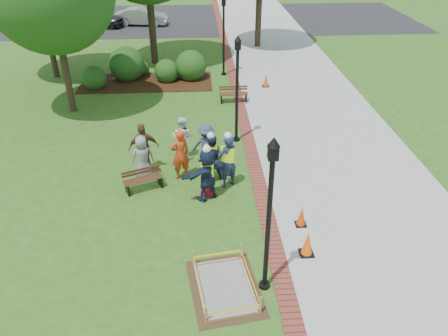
{
  "coord_description": "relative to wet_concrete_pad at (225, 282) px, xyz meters",
  "views": [
    {
      "loc": [
        -0.28,
        -10.81,
        8.32
      ],
      "look_at": [
        0.5,
        1.2,
        1.0
      ],
      "focal_mm": 35.0,
      "sensor_mm": 36.0,
      "label": 1
    }
  ],
  "objects": [
    {
      "name": "lamp_mid",
      "position": [
        1.0,
        8.0,
        2.25
      ],
      "size": [
        0.28,
        0.28,
        4.26
      ],
      "color": "black",
      "rests_on": "ground"
    },
    {
      "name": "casual_person_b",
      "position": [
        -1.18,
        5.33,
        0.69
      ],
      "size": [
        0.69,
        0.59,
        1.85
      ],
      "color": "#C13916",
      "rests_on": "ground"
    },
    {
      "name": "hivis_worker_a",
      "position": [
        -0.3,
        3.98,
        0.73
      ],
      "size": [
        0.69,
        0.62,
        1.96
      ],
      "color": "#18263F",
      "rests_on": "ground"
    },
    {
      "name": "shrub_b",
      "position": [
        -4.3,
        15.64,
        -0.23
      ],
      "size": [
        1.92,
        1.92,
        1.92
      ],
      "primitive_type": "sphere",
      "color": "#184614",
      "rests_on": "ground"
    },
    {
      "name": "casual_person_a",
      "position": [
        -2.49,
        5.4,
        0.57
      ],
      "size": [
        0.59,
        0.46,
        1.61
      ],
      "color": "gray",
      "rests_on": "ground"
    },
    {
      "name": "casual_person_d",
      "position": [
        -2.48,
        5.91,
        0.68
      ],
      "size": [
        0.64,
        0.47,
        1.83
      ],
      "color": "brown",
      "rests_on": "ground"
    },
    {
      "name": "hivis_worker_b",
      "position": [
        0.41,
        4.7,
        0.77
      ],
      "size": [
        0.72,
        0.64,
        2.04
      ],
      "color": "#1D2B4B",
      "rests_on": "ground"
    },
    {
      "name": "brick_edging",
      "position": [
        1.5,
        13.0,
        -0.22
      ],
      "size": [
        0.5,
        60.0,
        0.03
      ],
      "primitive_type": "cube",
      "color": "maroon",
      "rests_on": "ground"
    },
    {
      "name": "shrub_e",
      "position": [
        -3.59,
        16.29,
        -0.23
      ],
      "size": [
        0.85,
        0.85,
        0.85
      ],
      "primitive_type": "sphere",
      "color": "#184614",
      "rests_on": "ground"
    },
    {
      "name": "hivis_worker_c",
      "position": [
        -0.13,
        5.09,
        0.69
      ],
      "size": [
        0.65,
        0.56,
        1.85
      ],
      "color": "#191A42",
      "rests_on": "ground"
    },
    {
      "name": "lamp_near",
      "position": [
        1.0,
        -0.0,
        2.25
      ],
      "size": [
        0.28,
        0.28,
        4.26
      ],
      "color": "black",
      "rests_on": "ground"
    },
    {
      "name": "casual_person_e",
      "position": [
        -0.26,
        6.04,
        0.6
      ],
      "size": [
        0.61,
        0.49,
        1.67
      ],
      "color": "#35385D",
      "rests_on": "ground"
    },
    {
      "name": "bench_far",
      "position": [
        1.23,
        12.02,
        0.01
      ],
      "size": [
        1.39,
        0.48,
        0.75
      ],
      "color": "brown",
      "rests_on": "ground"
    },
    {
      "name": "mulch_bed",
      "position": [
        -3.25,
        15.0,
        -0.21
      ],
      "size": [
        7.0,
        3.0,
        0.05
      ],
      "primitive_type": "cube",
      "color": "#381E0F",
      "rests_on": "ground"
    },
    {
      "name": "parking_lot",
      "position": [
        -0.25,
        30.0,
        -0.23
      ],
      "size": [
        36.0,
        12.0,
        0.01
      ],
      "primitive_type": "cube",
      "color": "black",
      "rests_on": "ground"
    },
    {
      "name": "parked_car_a",
      "position": [
        -8.18,
        27.78,
        -0.23
      ],
      "size": [
        3.05,
        5.15,
        1.57
      ],
      "primitive_type": "imported",
      "rotation": [
        0.0,
        0.0,
        1.36
      ],
      "color": "#2A2A2C",
      "rests_on": "ground"
    },
    {
      "name": "cone_back",
      "position": [
        2.45,
        2.37,
        0.08
      ],
      "size": [
        0.33,
        0.33,
        0.66
      ],
      "color": "black",
      "rests_on": "ground"
    },
    {
      "name": "cone_front",
      "position": [
        2.33,
        1.1,
        0.14
      ],
      "size": [
        0.39,
        0.39,
        0.77
      ],
      "color": "black",
      "rests_on": "ground"
    },
    {
      "name": "casual_person_c",
      "position": [
        -1.14,
        6.77,
        0.59
      ],
      "size": [
        0.62,
        0.52,
        1.66
      ],
      "color": "white",
      "rests_on": "ground"
    },
    {
      "name": "wet_concrete_pad",
      "position": [
        0.0,
        0.0,
        0.0
      ],
      "size": [
        2.01,
        2.52,
        0.55
      ],
      "color": "#47331E",
      "rests_on": "ground"
    },
    {
      "name": "lamp_far",
      "position": [
        1.0,
        16.0,
        2.25
      ],
      "size": [
        0.28,
        0.28,
        4.26
      ],
      "color": "black",
      "rests_on": "ground"
    },
    {
      "name": "sidewalk",
      "position": [
        4.75,
        13.0,
        -0.22
      ],
      "size": [
        6.0,
        60.0,
        0.02
      ],
      "primitive_type": "cube",
      "color": "#9E9E99",
      "rests_on": "ground"
    },
    {
      "name": "shrub_d",
      "position": [
        -0.83,
        15.45,
        -0.23
      ],
      "size": [
        1.7,
        1.7,
        1.7
      ],
      "primitive_type": "sphere",
      "color": "#184614",
      "rests_on": "ground"
    },
    {
      "name": "cone_far",
      "position": [
        3.1,
        13.98,
        0.11
      ],
      "size": [
        0.36,
        0.36,
        0.71
      ],
      "color": "black",
      "rests_on": "ground"
    },
    {
      "name": "shrub_c",
      "position": [
        -2.14,
        15.16,
        -0.23
      ],
      "size": [
        1.3,
        1.3,
        1.3
      ],
      "primitive_type": "sphere",
      "color": "#184614",
      "rests_on": "ground"
    },
    {
      "name": "ground",
      "position": [
        -0.25,
        3.0,
        -0.23
      ],
      "size": [
        100.0,
        100.0,
        0.0
      ],
      "primitive_type": "plane",
      "color": "#285116",
      "rests_on": "ground"
    },
    {
      "name": "bench_near",
      "position": [
        -2.44,
        4.63,
        -0.01
      ],
      "size": [
        1.39,
        0.9,
        0.72
      ],
      "color": "#502E1B",
      "rests_on": "ground"
    },
    {
      "name": "parked_car_b",
      "position": [
        -4.71,
        28.14,
        -0.23
      ],
      "size": [
        2.45,
        4.63,
        1.45
      ],
      "primitive_type": "imported",
      "rotation": [
        0.0,
        0.0,
        1.45
      ],
      "color": "gray",
      "rests_on": "ground"
    },
    {
      "name": "shrub_a",
      "position": [
        -5.85,
        14.35,
        -0.23
      ],
      "size": [
        1.28,
        1.28,
        1.28
      ],
      "primitive_type": "sphere",
      "color": "#184614",
      "rests_on": "ground"
    },
    {
      "name": "toolbox",
      "position": [
        -0.31,
        4.13,
        -0.13
      ],
      "size": [
        0.45,
        0.29,
        0.21
      ],
      "primitive_type": "cube",
      "rotation": [
        0.0,
        0.0,
        -0.17
      ],
      "color": "maroon",
      "rests_on": "ground"
    }
  ]
}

